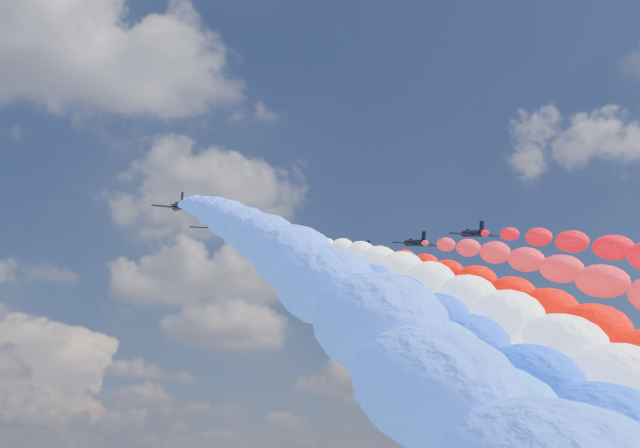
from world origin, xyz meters
name	(u,v)px	position (x,y,z in m)	size (l,w,h in m)	color
jet_0	(178,206)	(-26.16, -5.05, 110.21)	(8.43, 11.30, 2.49)	black
trail_0	(251,262)	(-26.16, -66.15, 85.33)	(6.72, 119.70, 53.89)	#2E5CFF
jet_1	(214,227)	(-18.86, 4.54, 110.21)	(8.43, 11.30, 2.49)	black
trail_1	(304,292)	(-18.86, -56.56, 85.33)	(6.72, 119.70, 53.89)	#2174F7
jet_2	(268,242)	(-7.78, 11.10, 110.21)	(8.43, 11.30, 2.49)	black
trail_2	(387,311)	(-7.78, -50.01, 85.33)	(6.72, 119.70, 53.89)	#1246FF
jet_3	(306,242)	(-1.16, 9.32, 110.21)	(8.43, 11.30, 2.49)	black
trail_3	(449,311)	(-1.16, -51.78, 85.33)	(6.72, 119.70, 53.89)	white
jet_4	(301,259)	(0.79, 20.76, 110.21)	(8.43, 11.30, 2.49)	black
trail_4	(426,330)	(0.79, -40.35, 85.33)	(6.72, 119.70, 53.89)	white
jet_5	(361,252)	(10.56, 12.55, 110.21)	(8.43, 11.30, 2.49)	black
trail_5	(531,322)	(10.56, -48.55, 85.33)	(6.72, 119.70, 53.89)	#E30701
jet_6	(415,243)	(18.20, 4.23, 110.21)	(8.43, 11.30, 2.49)	black
trail_6	(632,312)	(18.20, -56.87, 85.33)	(6.72, 119.70, 53.89)	red
jet_7	(473,233)	(25.73, -4.19, 110.21)	(8.43, 11.30, 2.49)	black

